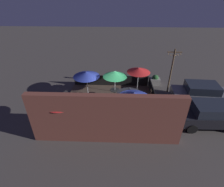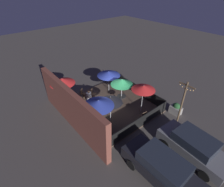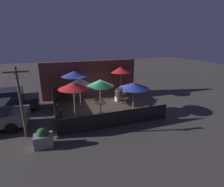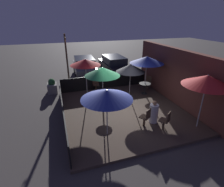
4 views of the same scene
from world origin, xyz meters
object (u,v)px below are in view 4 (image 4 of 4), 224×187
patio_chair_2 (96,84)px  patio_chair_3 (166,120)px  patio_umbrella_1 (147,60)px  dining_table_0 (103,99)px  patio_chair_0 (148,82)px  parked_car_1 (114,65)px  patio_umbrella_5 (207,80)px  parked_car_0 (85,67)px  patio_umbrella_2 (107,94)px  patio_umbrella_3 (85,62)px  patron_0 (154,113)px  light_post (67,58)px  patio_chair_1 (146,117)px  dining_table_1 (145,86)px  patio_umbrella_4 (131,68)px  patio_umbrella_0 (102,71)px  planter_box (52,86)px

patio_chair_2 → patio_chair_3: bearing=23.9°
patio_umbrella_1 → dining_table_0: size_ratio=3.18×
patio_chair_0 → parked_car_1: bearing=-124.8°
parked_car_1 → patio_umbrella_1: bearing=3.7°
dining_table_0 → patio_umbrella_5: bearing=50.9°
patio_chair_2 → parked_car_0: parked_car_0 is taller
patio_umbrella_2 → patio_chair_2: patio_umbrella_2 is taller
patio_umbrella_3 → patio_chair_2: (-0.87, 0.77, -1.74)m
patron_0 → patio_umbrella_5: bearing=-146.1°
light_post → dining_table_0: bearing=16.9°
patio_chair_1 → patio_umbrella_2: bearing=58.1°
patio_chair_2 → dining_table_1: bearing=68.2°
patio_chair_0 → patio_chair_3: size_ratio=0.97×
patio_umbrella_1 → patio_chair_2: (-1.48, -2.92, -1.74)m
patio_umbrella_5 → parked_car_1: (-9.24, -0.89, -1.53)m
patio_umbrella_2 → patio_umbrella_4: (-3.24, 2.44, 0.01)m
patio_umbrella_3 → patron_0: size_ratio=2.17×
parked_car_1 → patron_0: bearing=-6.3°
patron_0 → patio_chair_2: bearing=-6.2°
patio_umbrella_1 → patio_chair_3: 4.43m
patio_umbrella_0 → patron_0: 3.24m
patio_chair_1 → patio_chair_3: bearing=-160.8°
patron_0 → parked_car_1: (-8.26, 0.83, 0.24)m
patio_umbrella_2 → parked_car_0: (-8.79, 0.61, -1.15)m
patio_chair_2 → parked_car_1: parked_car_1 is taller
dining_table_0 → patio_chair_3: bearing=37.1°
patio_umbrella_5 → patio_umbrella_4: bearing=-157.3°
dining_table_1 → patron_0: bearing=-20.9°
patio_umbrella_4 → patio_chair_1: bearing=-10.5°
patio_chair_1 → patio_chair_2: 5.01m
patio_umbrella_2 → dining_table_0: bearing=168.9°
dining_table_1 → parked_car_0: bearing=-151.1°
patio_umbrella_5 → patio_chair_2: (-5.64, -3.43, -1.75)m
dining_table_1 → patio_chair_1: bearing=-27.3°
parked_car_0 → patio_chair_1: bearing=11.2°
patron_0 → parked_car_1: size_ratio=0.24×
patio_umbrella_4 → parked_car_0: bearing=-161.8°
patio_umbrella_0 → parked_car_0: (-6.57, 0.17, -1.42)m
patio_umbrella_2 → patio_chair_0: 6.05m
patio_umbrella_0 → dining_table_0: 1.54m
patio_umbrella_3 → patio_chair_0: 4.66m
patio_umbrella_5 → dining_table_0: 5.00m
patio_umbrella_3 → parked_car_1: bearing=143.6°
dining_table_1 → patio_chair_0: bearing=137.8°
dining_table_0 → dining_table_1: size_ratio=1.04×
dining_table_0 → patio_umbrella_0: bearing=180.0°
patio_chair_3 → planter_box: patio_chair_3 is taller
patio_umbrella_1 → patio_chair_0: patio_umbrella_1 is taller
dining_table_1 → patio_chair_3: bearing=-15.2°
patio_chair_2 → patio_chair_3: (5.41, 1.85, 0.01)m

